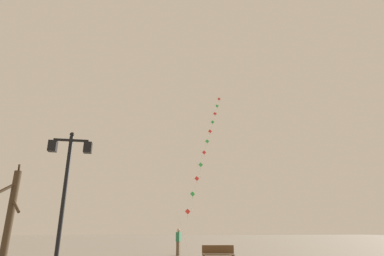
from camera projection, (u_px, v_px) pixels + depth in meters
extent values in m
plane|color=gray|center=(133.00, 255.00, 20.59)|extent=(160.00, 160.00, 0.00)
cylinder|color=black|center=(63.00, 205.00, 10.49)|extent=(0.14, 0.14, 4.90)
sphere|color=black|center=(72.00, 134.00, 11.29)|extent=(0.16, 0.16, 0.16)
cube|color=black|center=(71.00, 140.00, 11.22)|extent=(1.22, 0.08, 0.08)
cube|color=black|center=(53.00, 146.00, 11.04)|extent=(0.28, 0.28, 0.40)
cube|color=beige|center=(53.00, 146.00, 11.04)|extent=(0.19, 0.19, 0.30)
cube|color=black|center=(88.00, 148.00, 11.24)|extent=(0.28, 0.28, 0.40)
cube|color=beige|center=(88.00, 148.00, 11.24)|extent=(0.19, 0.19, 0.30)
cylinder|color=brown|center=(177.00, 253.00, 21.48)|extent=(0.06, 0.06, 0.18)
cylinder|color=silver|center=(182.00, 230.00, 23.02)|extent=(1.16, 2.10, 2.85)
cylinder|color=silver|center=(190.00, 202.00, 25.34)|extent=(0.63, 1.13, 1.53)
cylinder|color=silver|center=(195.00, 186.00, 26.96)|extent=(0.63, 1.13, 1.53)
cylinder|color=silver|center=(199.00, 171.00, 28.57)|extent=(0.63, 1.13, 1.53)
cylinder|color=silver|center=(202.00, 158.00, 30.18)|extent=(0.63, 1.13, 1.53)
cylinder|color=silver|center=(206.00, 147.00, 31.80)|extent=(0.63, 1.13, 1.53)
cylinder|color=silver|center=(209.00, 136.00, 33.41)|extent=(0.63, 1.13, 1.53)
cylinder|color=silver|center=(211.00, 127.00, 35.02)|extent=(0.63, 1.13, 1.53)
cylinder|color=silver|center=(214.00, 118.00, 36.63)|extent=(0.63, 1.13, 1.53)
cylinder|color=silver|center=(216.00, 110.00, 38.25)|extent=(0.63, 1.13, 1.53)
cylinder|color=silver|center=(218.00, 102.00, 39.86)|extent=(0.63, 1.13, 1.53)
cube|color=red|center=(188.00, 211.00, 24.54)|extent=(0.42, 0.19, 0.45)
cylinder|color=red|center=(188.00, 216.00, 24.44)|extent=(0.03, 0.04, 0.30)
cube|color=green|center=(193.00, 194.00, 26.15)|extent=(0.40, 0.23, 0.45)
cylinder|color=green|center=(193.00, 198.00, 26.06)|extent=(0.03, 0.04, 0.26)
cube|color=red|center=(197.00, 179.00, 27.76)|extent=(0.41, 0.21, 0.45)
cylinder|color=red|center=(197.00, 182.00, 27.66)|extent=(0.04, 0.06, 0.32)
cube|color=green|center=(201.00, 165.00, 29.38)|extent=(0.42, 0.18, 0.45)
cylinder|color=green|center=(201.00, 168.00, 29.27)|extent=(0.02, 0.03, 0.33)
cube|color=red|center=(204.00, 152.00, 30.99)|extent=(0.36, 0.29, 0.45)
cylinder|color=red|center=(204.00, 155.00, 30.90)|extent=(0.03, 0.03, 0.26)
cube|color=green|center=(207.00, 141.00, 32.60)|extent=(0.44, 0.13, 0.45)
cylinder|color=green|center=(207.00, 144.00, 32.51)|extent=(0.02, 0.03, 0.23)
cube|color=red|center=(210.00, 131.00, 34.22)|extent=(0.43, 0.15, 0.45)
cylinder|color=red|center=(210.00, 134.00, 34.12)|extent=(0.03, 0.04, 0.27)
cube|color=green|center=(213.00, 122.00, 35.83)|extent=(0.37, 0.28, 0.45)
cylinder|color=green|center=(213.00, 124.00, 35.74)|extent=(0.04, 0.05, 0.24)
cube|color=red|center=(215.00, 114.00, 37.44)|extent=(0.43, 0.16, 0.45)
cylinder|color=red|center=(215.00, 116.00, 37.35)|extent=(0.03, 0.05, 0.23)
cube|color=green|center=(217.00, 106.00, 39.05)|extent=(0.40, 0.22, 0.45)
cylinder|color=green|center=(217.00, 108.00, 38.96)|extent=(0.04, 0.05, 0.27)
cube|color=red|center=(219.00, 99.00, 40.67)|extent=(0.39, 0.24, 0.45)
cylinder|color=red|center=(219.00, 101.00, 40.57)|extent=(0.04, 0.05, 0.26)
cube|color=brown|center=(178.00, 248.00, 20.32)|extent=(0.31, 0.36, 0.90)
cube|color=#26724C|center=(178.00, 237.00, 20.55)|extent=(0.38, 0.45, 0.60)
sphere|color=tan|center=(178.00, 230.00, 20.68)|extent=(0.22, 0.22, 0.22)
cylinder|color=#26724C|center=(179.00, 234.00, 20.80)|extent=(0.25, 0.39, 0.50)
cylinder|color=#423323|center=(10.00, 219.00, 13.28)|extent=(0.31, 0.31, 4.18)
cylinder|color=#423323|center=(3.00, 190.00, 13.18)|extent=(0.75, 1.04, 0.80)
cylinder|color=#423323|center=(17.00, 180.00, 14.25)|extent=(0.38, 1.03, 1.30)
cylinder|color=#423323|center=(15.00, 179.00, 14.22)|extent=(0.53, 0.97, 0.69)
cylinder|color=#423323|center=(16.00, 206.00, 13.19)|extent=(0.67, 0.78, 0.66)
cube|color=brown|center=(218.00, 255.00, 15.10)|extent=(1.65, 0.72, 0.04)
cube|color=brown|center=(218.00, 249.00, 15.37)|extent=(1.58, 0.35, 0.40)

